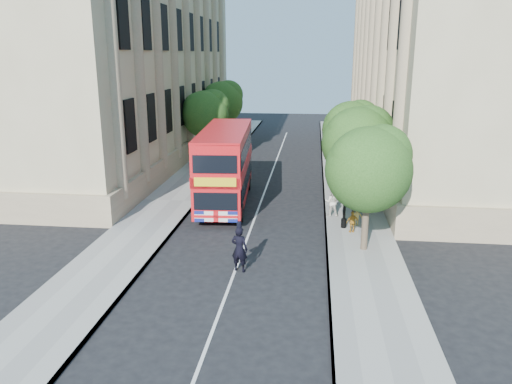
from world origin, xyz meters
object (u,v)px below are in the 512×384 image
(police_constable, at_px, (239,249))
(lamp_post, at_px, (346,185))
(double_decker_bus, at_px, (225,164))
(box_van, at_px, (217,181))
(woman_pedestrian, at_px, (332,202))

(police_constable, bearing_deg, lamp_post, -114.03)
(double_decker_bus, height_order, box_van, double_decker_bus)
(lamp_post, bearing_deg, woman_pedestrian, 106.87)
(double_decker_bus, height_order, police_constable, double_decker_bus)
(box_van, height_order, woman_pedestrian, box_van)
(double_decker_bus, relative_size, box_van, 2.15)
(lamp_post, bearing_deg, box_van, 149.99)
(box_van, bearing_deg, double_decker_bus, -33.73)
(lamp_post, distance_m, double_decker_bus, 8.23)
(police_constable, height_order, woman_pedestrian, police_constable)
(police_constable, bearing_deg, double_decker_bus, -61.73)
(police_constable, bearing_deg, box_van, -59.06)
(lamp_post, relative_size, double_decker_bus, 0.50)
(double_decker_bus, xyz_separation_m, police_constable, (2.36, -9.98, -1.55))
(box_van, bearing_deg, police_constable, -72.55)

